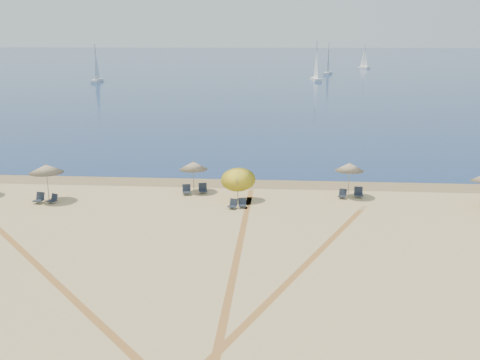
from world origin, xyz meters
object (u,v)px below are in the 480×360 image
at_px(sailboat_1, 364,61).
at_px(chair_4, 187,190).
at_px(chair_6, 233,204).
at_px(sailboat_2, 97,71).
at_px(sailboat_3, 316,69).
at_px(umbrella_3, 238,176).
at_px(chair_8, 343,194).
at_px(chair_3, 53,199).
at_px(chair_9, 358,193).
at_px(sailboat_0, 328,65).
at_px(umbrella_4, 349,167).
at_px(chair_5, 203,189).
at_px(umbrella_2, 193,166).
at_px(chair_2, 39,198).
at_px(umbrella_1, 46,169).
at_px(chair_7, 242,203).

bearing_deg(sailboat_1, chair_4, -129.92).
height_order(chair_6, sailboat_1, sailboat_1).
bearing_deg(sailboat_2, sailboat_3, 5.54).
xyz_separation_m(umbrella_3, sailboat_2, (-39.74, 90.38, 0.90)).
xyz_separation_m(chair_4, chair_8, (10.76, -0.09, -0.03)).
relative_size(chair_3, sailboat_2, 0.09).
bearing_deg(chair_9, sailboat_0, 90.62).
height_order(umbrella_4, chair_9, umbrella_4).
height_order(umbrella_3, sailboat_3, sailboat_3).
distance_m(umbrella_4, chair_3, 20.00).
bearing_deg(sailboat_1, chair_8, -125.83).
xyz_separation_m(chair_6, sailboat_3, (11.01, 99.43, 2.54)).
bearing_deg(umbrella_3, chair_4, 161.86).
bearing_deg(umbrella_4, chair_3, -171.19).
xyz_separation_m(chair_4, chair_6, (3.50, -2.92, -0.04)).
distance_m(chair_5, sailboat_2, 96.26).
height_order(chair_3, sailboat_0, sailboat_0).
distance_m(umbrella_2, umbrella_4, 10.82).
height_order(umbrella_3, chair_2, umbrella_3).
height_order(umbrella_1, chair_5, umbrella_1).
bearing_deg(sailboat_0, chair_5, -83.60).
xyz_separation_m(umbrella_1, chair_4, (9.02, 2.08, -1.89)).
height_order(umbrella_2, sailboat_0, sailboat_0).
height_order(chair_2, chair_5, chair_5).
height_order(chair_5, chair_9, chair_5).
distance_m(chair_4, chair_8, 10.76).
xyz_separation_m(umbrella_3, chair_2, (-13.10, -1.49, -1.37)).
relative_size(chair_6, chair_8, 1.00).
bearing_deg(sailboat_1, sailboat_2, -167.68).
height_order(umbrella_4, chair_7, umbrella_4).
xyz_separation_m(chair_5, chair_8, (9.67, -0.48, -0.04)).
bearing_deg(chair_3, chair_8, 30.22).
bearing_deg(chair_5, chair_4, -173.20).
height_order(chair_9, sailboat_3, sailboat_3).
bearing_deg(chair_7, chair_2, 175.59).
bearing_deg(sailboat_1, chair_9, -125.43).
distance_m(chair_3, sailboat_2, 95.89).
bearing_deg(sailboat_2, sailboat_1, 36.90).
bearing_deg(sailboat_1, umbrella_4, -125.70).
relative_size(umbrella_3, umbrella_4, 1.03).
xyz_separation_m(umbrella_1, sailboat_1, (41.72, 148.16, 0.11)).
height_order(umbrella_1, chair_8, umbrella_1).
height_order(umbrella_1, sailboat_2, sailboat_2).
relative_size(chair_4, sailboat_2, 0.09).
bearing_deg(umbrella_2, sailboat_2, 112.41).
relative_size(umbrella_2, chair_5, 2.82).
xyz_separation_m(chair_2, chair_6, (12.90, -0.22, -0.04)).
height_order(chair_3, chair_7, chair_3).
relative_size(umbrella_4, sailboat_0, 0.28).
relative_size(umbrella_3, sailboat_2, 0.29).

